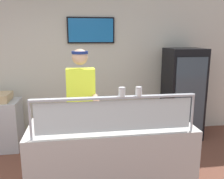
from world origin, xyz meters
name	(u,v)px	position (x,y,z in m)	size (l,w,h in m)	color
ground_plane	(105,170)	(0.91, 1.00, 0.00)	(12.00, 12.00, 0.00)	brown
shop_rear_unit	(95,66)	(0.91, 2.48, 1.36)	(6.22, 0.13, 2.70)	beige
serving_counter	(111,163)	(0.91, 0.36, 0.47)	(1.82, 0.71, 0.95)	#BCB7B2
sneeze_guard	(115,110)	(0.91, 0.06, 1.21)	(1.64, 0.06, 0.40)	#B2B5BC
pizza_tray	(86,123)	(0.64, 0.41, 0.97)	(0.44, 0.44, 0.04)	#9EA0A8
pizza_server	(85,122)	(0.62, 0.39, 0.99)	(0.07, 0.28, 0.01)	#ADAFB7
parmesan_shaker	(122,92)	(0.98, 0.06, 1.39)	(0.07, 0.07, 0.09)	white
pepper_flake_shaker	(139,92)	(1.14, 0.06, 1.39)	(0.07, 0.07, 0.09)	white
worker_figure	(82,105)	(0.60, 1.03, 1.01)	(0.41, 0.50, 1.76)	#23232D
drink_fridge	(183,94)	(2.53, 2.04, 0.85)	(0.67, 0.62, 1.71)	black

